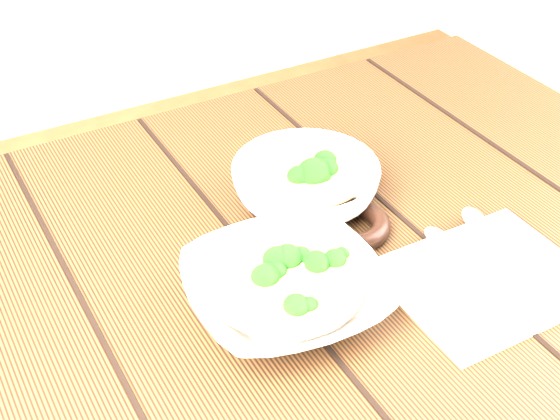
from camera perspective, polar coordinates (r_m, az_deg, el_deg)
name	(u,v)px	position (r m, az deg, el deg)	size (l,w,h in m)	color
table	(278,336)	(1.00, -0.14, -9.17)	(1.20, 0.80, 0.75)	#3A2410
soup_bowl_front	(285,291)	(0.84, 0.41, -5.92)	(0.23, 0.23, 0.06)	silver
soup_bowl_back	(305,184)	(0.99, 1.88, 1.90)	(0.20, 0.20, 0.07)	silver
trivet	(350,224)	(0.96, 5.18, -1.06)	(0.10, 0.10, 0.02)	black
napkin	(487,280)	(0.92, 14.88, -4.97)	(0.21, 0.17, 0.01)	beige
spoon_left	(456,256)	(0.93, 12.77, -3.29)	(0.03, 0.18, 0.01)	#A4A091
spoon_right	(484,236)	(0.96, 14.72, -1.88)	(0.08, 0.17, 0.01)	#A4A091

